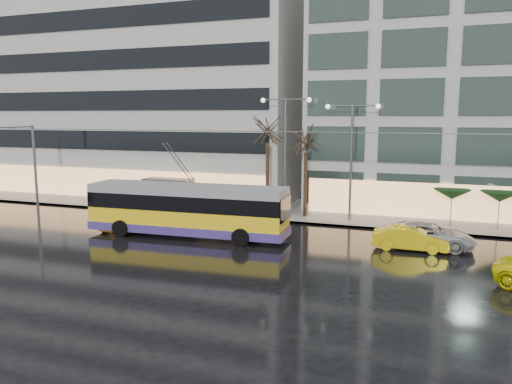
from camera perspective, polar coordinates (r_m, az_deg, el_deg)
The scene contains 19 objects.
ground at distance 29.73m, azimuth -6.41°, elevation -6.65°, with size 140.00×140.00×0.00m, color black.
sidewalk at distance 41.85m, azimuth 4.54°, elevation -2.00°, with size 80.00×10.00×0.15m, color gray.
kerb at distance 37.19m, azimuth 2.54°, elevation -3.35°, with size 80.00×0.10×0.15m, color slate.
building_left at distance 53.23m, azimuth -13.26°, elevation 12.07°, with size 34.00×14.00×22.00m, color #B4B2AC.
trolleybus at distance 32.89m, azimuth -7.88°, elevation -2.20°, with size 13.37×5.35×6.14m.
catenary at distance 35.80m, azimuth 0.52°, elevation 2.96°, with size 42.24×5.12×7.00m.
bus_shelter at distance 42.47m, azimuth -10.28°, elevation 0.62°, with size 4.20×1.60×2.51m.
street_lamp_near at distance 38.08m, azimuth 3.38°, elevation 5.92°, with size 3.96×0.36×9.03m.
street_lamp_far at distance 37.00m, azimuth 10.86°, elevation 5.27°, with size 3.96×0.36×8.53m.
tree_a at distance 38.68m, azimuth 1.33°, elevation 7.60°, with size 3.20×3.20×8.40m.
tree_b at distance 38.06m, azimuth 5.74°, elevation 6.50°, with size 3.20×3.20×7.70m.
parasol_a at distance 37.12m, azimuth 21.49°, elevation -0.25°, with size 2.50×2.50×2.65m.
parasol_b at distance 37.34m, azimuth 26.09°, elevation -0.49°, with size 2.50×2.50×2.65m.
taxi_a at distance 36.28m, azimuth -14.60°, elevation -2.81°, with size 1.83×4.54×1.55m, color orange.
taxi_b at distance 30.80m, azimuth 17.25°, elevation -5.08°, with size 1.51×4.34×1.43m, color yellow.
sedan_silver at distance 31.67m, azimuth 18.95°, elevation -4.69°, with size 2.54×5.50×1.53m, color #B0B0B5.
pedestrian_a at distance 40.18m, azimuth -7.28°, elevation -0.30°, with size 1.13×1.14×2.19m.
pedestrian_b at distance 40.67m, azimuth -4.37°, elevation -1.10°, with size 0.83×0.69×1.54m.
pedestrian_c at distance 42.11m, azimuth -11.03°, elevation -0.42°, with size 1.15×1.05×2.11m.
Camera 1 is at (12.72, -25.69, 7.88)m, focal length 35.00 mm.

